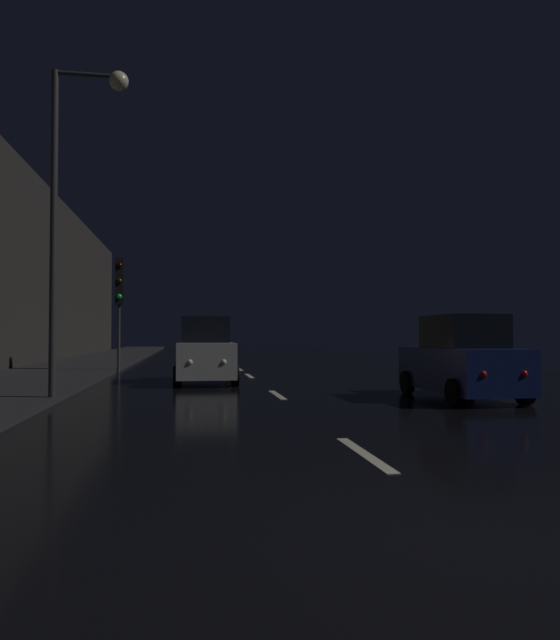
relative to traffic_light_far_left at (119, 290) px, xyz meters
name	(u,v)px	position (x,y,z in m)	size (l,w,h in m)	color
ground	(234,366)	(5.05, 4.58, -3.39)	(27.11, 84.00, 0.02)	black
sidewalk_left	(80,366)	(-2.30, 4.58, -3.30)	(4.40, 84.00, 0.15)	#28282B
building_facade_left	(0,259)	(-4.90, 1.08, 1.31)	(0.80, 63.00, 9.36)	#2D2B28
lane_centerline	(245,373)	(5.05, -0.94, -3.37)	(0.16, 32.72, 0.01)	beige
traffic_light_far_left	(119,290)	(0.00, 0.00, 0.00)	(0.35, 0.48, 4.67)	#38383A
streetlamp_overhead	(75,182)	(0.24, -10.59, 1.63)	(1.70, 0.44, 7.61)	#2D2D30
car_approaching_headlights	(205,353)	(3.33, -5.31, -2.41)	(1.94, 4.20, 2.11)	silver
car_parked_right_near	(461,361)	(9.31, -11.07, -2.46)	(1.85, 4.00, 2.01)	#141E51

